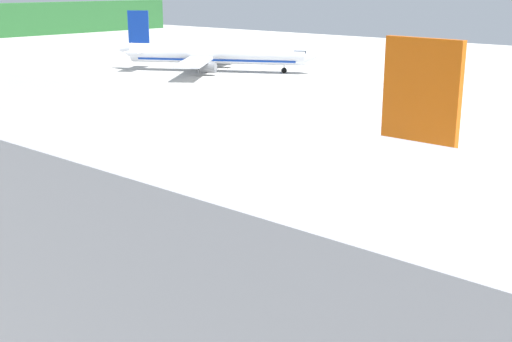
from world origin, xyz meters
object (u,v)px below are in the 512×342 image
at_px(airliner_mid_apron, 214,54).
at_px(crew_loader_right, 75,194).
at_px(service_truck_baggage, 223,244).
at_px(crew_marshaller, 298,217).
at_px(airliner_foreground, 219,149).
at_px(crew_supervisor, 351,185).
at_px(service_truck_fuel, 150,336).
at_px(crew_loader_left, 99,204).
at_px(cargo_container_near, 387,256).

xyz_separation_m(airliner_mid_apron, crew_loader_right, (-56.74, -43.62, -1.91)).
distance_m(service_truck_baggage, crew_loader_right, 14.61).
xyz_separation_m(airliner_mid_apron, crew_marshaller, (-50.60, -57.67, -1.87)).
height_order(airliner_foreground, crew_supervisor, airliner_foreground).
distance_m(service_truck_fuel, service_truck_baggage, 9.34).
xyz_separation_m(airliner_foreground, service_truck_baggage, (-9.09, -9.17, -1.89)).
bearing_deg(airliner_mid_apron, service_truck_fuel, -136.56).
distance_m(crew_loader_left, crew_loader_right, 3.26).
bearing_deg(airliner_foreground, crew_marshaller, -103.91).
relative_size(service_truck_baggage, crew_supervisor, 3.87).
relative_size(service_truck_fuel, cargo_container_near, 2.71).
relative_size(airliner_foreground, service_truck_baggage, 6.28).
bearing_deg(crew_loader_right, crew_marshaller, -66.38).
bearing_deg(crew_loader_left, crew_supervisor, -34.14).
relative_size(cargo_container_near, crew_loader_right, 1.45).
height_order(service_truck_fuel, crew_loader_right, service_truck_fuel).
height_order(crew_marshaller, crew_loader_left, crew_loader_left).
height_order(service_truck_fuel, cargo_container_near, service_truck_fuel).
xyz_separation_m(airliner_foreground, airliner_mid_apron, (48.46, 49.03, -0.53)).
relative_size(airliner_mid_apron, service_truck_fuel, 5.02).
height_order(airliner_mid_apron, service_truck_fuel, airliner_mid_apron).
relative_size(crew_loader_left, crew_supervisor, 1.01).
relative_size(airliner_foreground, service_truck_fuel, 6.57).
distance_m(crew_loader_left, crew_supervisor, 17.03).
bearing_deg(crew_marshaller, service_truck_fuel, -162.80).
bearing_deg(service_truck_baggage, airliner_foreground, 45.27).
distance_m(service_truck_fuel, cargo_container_near, 14.09).
distance_m(airliner_foreground, service_truck_fuel, 22.05).
distance_m(crew_loader_right, crew_supervisor, 18.73).
bearing_deg(cargo_container_near, crew_supervisor, 42.51).
height_order(airliner_mid_apron, cargo_container_near, airliner_mid_apron).
bearing_deg(crew_loader_right, airliner_foreground, -33.14).
relative_size(airliner_foreground, crew_supervisor, 24.31).
relative_size(crew_loader_right, crew_supervisor, 0.94).
xyz_separation_m(airliner_foreground, cargo_container_near, (-3.52, -15.56, -2.50)).
xyz_separation_m(airliner_mid_apron, cargo_container_near, (-51.98, -64.59, -1.97)).
height_order(airliner_mid_apron, crew_marshaller, airliner_mid_apron).
xyz_separation_m(airliner_mid_apron, crew_supervisor, (-43.06, -56.41, -1.85)).
height_order(service_truck_baggage, crew_supervisor, service_truck_baggage).
bearing_deg(crew_marshaller, cargo_container_near, -101.27).
bearing_deg(crew_loader_left, airliner_mid_apron, 39.35).
distance_m(service_truck_baggage, cargo_container_near, 8.50).
height_order(service_truck_fuel, service_truck_baggage, service_truck_baggage).
height_order(airliner_foreground, crew_marshaller, airliner_foreground).
xyz_separation_m(service_truck_baggage, crew_supervisor, (14.49, 1.79, -0.49)).
relative_size(crew_loader_left, crew_loader_right, 1.08).
height_order(service_truck_baggage, cargo_container_near, service_truck_baggage).
distance_m(service_truck_baggage, crew_marshaller, 6.99).
bearing_deg(crew_loader_right, crew_loader_left, -97.28).
height_order(airliner_foreground, service_truck_baggage, airliner_foreground).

